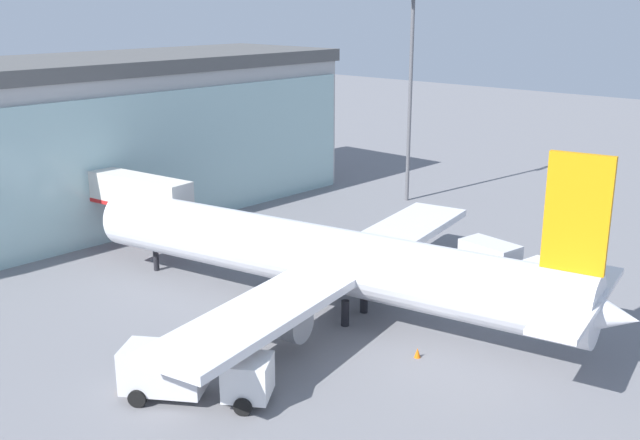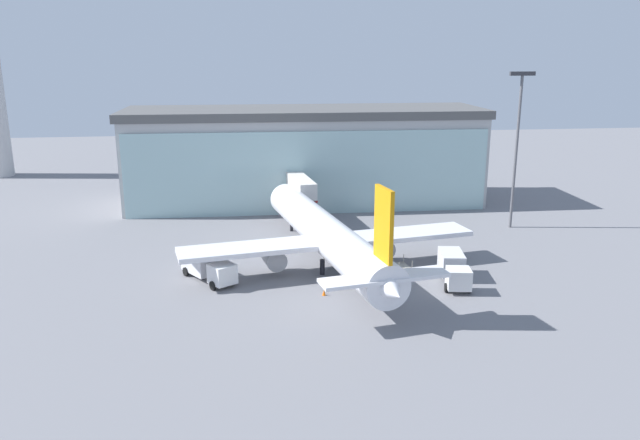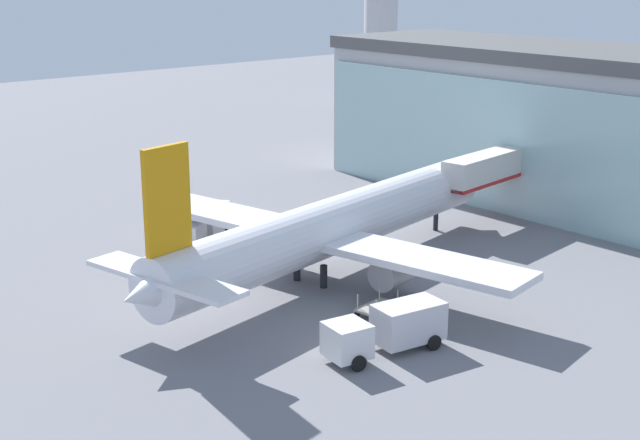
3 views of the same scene
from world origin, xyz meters
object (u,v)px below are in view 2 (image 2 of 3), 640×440
object	(u,v)px
apron_light_mast	(517,138)
airplane	(327,235)
catering_truck	(207,266)
safety_cone_nose	(324,293)
jet_bridge	(298,185)
baggage_cart	(401,267)
fuel_truck	(454,268)
safety_cone_wingtip	(190,267)

from	to	relation	value
apron_light_mast	airplane	distance (m)	29.75
catering_truck	safety_cone_nose	world-z (taller)	catering_truck
jet_bridge	airplane	xyz separation A→B (m)	(1.18, -19.95, -1.22)
catering_truck	baggage_cart	distance (m)	19.91
fuel_truck	safety_cone_nose	size ratio (longest dim) A/B	13.74
baggage_cart	safety_cone_nose	size ratio (longest dim) A/B	5.45
jet_bridge	safety_cone_wingtip	distance (m)	23.63
apron_light_mast	safety_cone_nose	distance (m)	35.76
apron_light_mast	catering_truck	size ratio (longest dim) A/B	2.71
airplane	fuel_truck	xyz separation A→B (m)	(11.84, -5.98, -2.05)
baggage_cart	fuel_truck	bearing A→B (deg)	43.85
apron_light_mast	catering_truck	xyz separation A→B (m)	(-38.28, -14.51, -10.19)
apron_light_mast	safety_cone_nose	size ratio (longest dim) A/B	35.98
jet_bridge	safety_cone_nose	xyz separation A→B (m)	(-0.20, -27.88, -4.46)
apron_light_mast	catering_truck	bearing A→B (deg)	-159.25
airplane	catering_truck	xyz separation A→B (m)	(-12.43, -2.24, -2.05)
airplane	safety_cone_nose	world-z (taller)	airplane
jet_bridge	catering_truck	world-z (taller)	jet_bridge
apron_light_mast	catering_truck	distance (m)	42.19
safety_cone_nose	safety_cone_wingtip	xyz separation A→B (m)	(-13.02, 8.81, 0.00)
catering_truck	baggage_cart	xyz separation A→B (m)	(19.89, -0.29, -0.97)
safety_cone_wingtip	airplane	bearing A→B (deg)	-3.51
apron_light_mast	safety_cone_wingtip	size ratio (longest dim) A/B	35.98
airplane	safety_cone_wingtip	xyz separation A→B (m)	(-14.40, 0.88, -3.24)
catering_truck	baggage_cart	size ratio (longest dim) A/B	2.44
jet_bridge	safety_cone_nose	size ratio (longest dim) A/B	24.02
jet_bridge	fuel_truck	world-z (taller)	jet_bridge
jet_bridge	airplane	distance (m)	20.02
safety_cone_nose	airplane	bearing A→B (deg)	80.11
apron_light_mast	fuel_truck	world-z (taller)	apron_light_mast
jet_bridge	fuel_truck	size ratio (longest dim) A/B	1.75
apron_light_mast	baggage_cart	bearing A→B (deg)	-141.18
fuel_truck	safety_cone_wingtip	bearing A→B (deg)	-95.35
jet_bridge	catering_truck	distance (m)	25.10
fuel_truck	safety_cone_nose	world-z (taller)	fuel_truck
airplane	fuel_truck	world-z (taller)	airplane
apron_light_mast	airplane	world-z (taller)	apron_light_mast
fuel_truck	jet_bridge	bearing A→B (deg)	-144.03
airplane	baggage_cart	distance (m)	8.43
airplane	catering_truck	bearing A→B (deg)	89.89
catering_truck	safety_cone_nose	bearing A→B (deg)	29.21
airplane	baggage_cart	world-z (taller)	airplane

